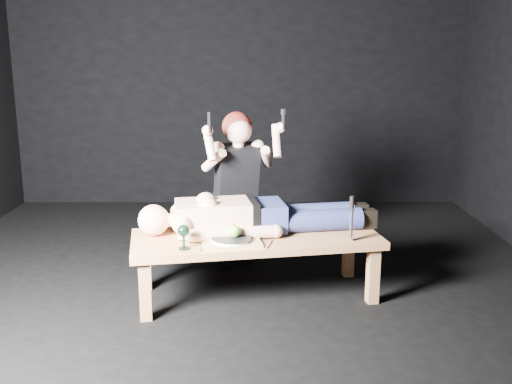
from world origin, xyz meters
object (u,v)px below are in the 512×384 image
at_px(table, 256,266).
at_px(kneeling_woman, 234,187).
at_px(serving_tray, 231,242).
at_px(carving_knife, 351,219).
at_px(lying_man, 261,211).
at_px(goblet, 184,237).

bearing_deg(table, kneeling_woman, 95.14).
distance_m(table, kneeling_woman, 0.79).
bearing_deg(serving_tray, carving_knife, 4.81).
xyz_separation_m(kneeling_woman, serving_tray, (0.01, -0.84, -0.19)).
distance_m(kneeling_woman, serving_tray, 0.86).
xyz_separation_m(lying_man, kneeling_woman, (-0.21, 0.52, 0.06)).
relative_size(lying_man, goblet, 10.91).
relative_size(table, goblet, 10.35).
bearing_deg(serving_tray, table, 48.84).
bearing_deg(serving_tray, goblet, -161.25).
height_order(serving_tray, goblet, goblet).
xyz_separation_m(kneeling_woman, carving_knife, (0.81, -0.77, -0.04)).
bearing_deg(kneeling_woman, serving_tray, -108.20).
distance_m(table, serving_tray, 0.35).
bearing_deg(lying_man, serving_tray, -132.11).
distance_m(serving_tray, carving_knife, 0.82).
relative_size(kneeling_woman, carving_knife, 4.16).
height_order(table, serving_tray, serving_tray).
distance_m(table, lying_man, 0.39).
xyz_separation_m(serving_tray, goblet, (-0.30, -0.10, 0.07)).
height_order(kneeling_woman, goblet, kneeling_woman).
height_order(table, kneeling_woman, kneeling_woman).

